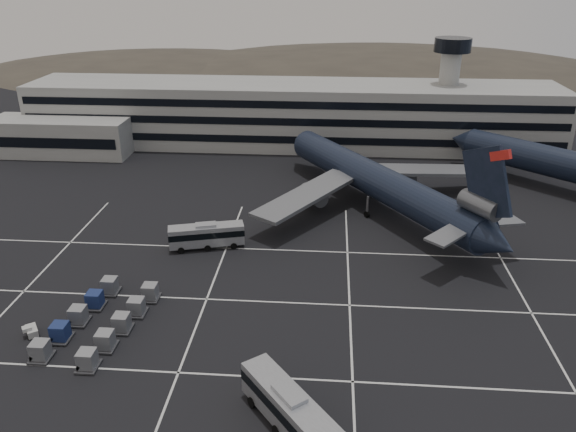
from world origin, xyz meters
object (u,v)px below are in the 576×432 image
object	(u,v)px
bus_far	(206,235)
uld_cluster	(100,319)
trijet_main	(379,182)
bus_near	(289,409)

from	to	relation	value
bus_far	uld_cluster	distance (m)	22.33
trijet_main	bus_near	xyz separation A→B (m)	(-11.29, -50.66, -2.86)
uld_cluster	bus_near	bearing A→B (deg)	-31.27
trijet_main	bus_near	distance (m)	51.98
trijet_main	bus_near	world-z (taller)	trijet_main
trijet_main	bus_far	distance (m)	30.80
trijet_main	uld_cluster	size ratio (longest dim) A/B	2.95
bus_far	uld_cluster	bearing A→B (deg)	143.26
bus_far	uld_cluster	world-z (taller)	bus_far
bus_far	trijet_main	bearing A→B (deg)	-73.88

